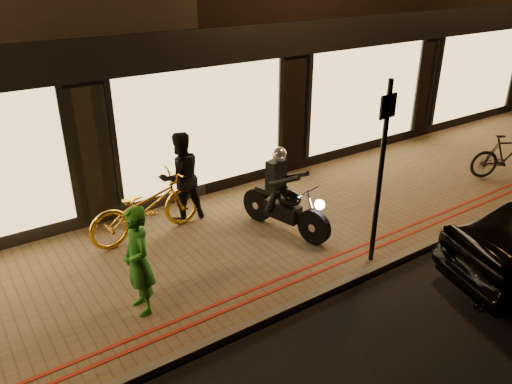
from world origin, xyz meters
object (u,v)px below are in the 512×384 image
Objects in this scene: motorcycle at (283,200)px; person_green at (138,261)px; sign_post at (381,166)px; bicycle_gold at (146,207)px.

motorcycle is 1.19× the size of person_green.
person_green is (-3.02, -0.72, 0.19)m from motorcycle.
motorcycle is 2.03m from sign_post.
motorcycle is at bearing -125.14° from bicycle_gold.
bicycle_gold is (-2.73, 2.83, -1.11)m from sign_post.
sign_post is at bearing -83.11° from motorcycle.
sign_post reaches higher than person_green.
sign_post is at bearing 76.39° from person_green.
sign_post reaches higher than bicycle_gold.
person_green reaches higher than bicycle_gold.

